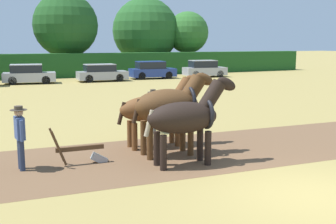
{
  "coord_description": "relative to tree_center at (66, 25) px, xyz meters",
  "views": [
    {
      "loc": [
        -6.5,
        -6.58,
        3.28
      ],
      "look_at": [
        -0.94,
        5.32,
        1.1
      ],
      "focal_mm": 45.0,
      "sensor_mm": 36.0,
      "label": 1
    }
  ],
  "objects": [
    {
      "name": "ground_plane",
      "position": [
        -2.33,
        -36.45,
        -4.97
      ],
      "size": [
        240.0,
        240.0,
        0.0
      ],
      "primitive_type": "plane",
      "color": "#998447"
    },
    {
      "name": "plowed_furrow_strip",
      "position": [
        -7.42,
        -31.93,
        -4.97
      ],
      "size": [
        24.6,
        5.78,
        0.01
      ],
      "primitive_type": "cube",
      "rotation": [
        0.0,
        0.0,
        -0.05
      ],
      "color": "brown",
      "rests_on": "ground"
    },
    {
      "name": "hedgerow",
      "position": [
        -2.33,
        -2.81,
        -3.85
      ],
      "size": [
        57.74,
        1.59,
        2.25
      ],
      "primitive_type": "cube",
      "color": "#1E511E",
      "rests_on": "ground"
    },
    {
      "name": "tree_center",
      "position": [
        0.0,
        0.0,
        0.0
      ],
      "size": [
        6.41,
        6.41,
        8.19
      ],
      "color": "#423323",
      "rests_on": "ground"
    },
    {
      "name": "tree_center_right",
      "position": [
        9.32,
        1.8,
        -0.42
      ],
      "size": [
        7.42,
        7.42,
        8.27
      ],
      "color": "#423323",
      "rests_on": "ground"
    },
    {
      "name": "tree_right",
      "position": [
        13.81,
        0.13,
        -0.6
      ],
      "size": [
        4.72,
        4.72,
        6.75
      ],
      "color": "#423323",
      "rests_on": "ground"
    },
    {
      "name": "draft_horse_lead_left",
      "position": [
        -3.7,
        -33.24,
        -3.65
      ],
      "size": [
        2.74,
        0.99,
        2.43
      ],
      "rotation": [
        0.0,
        0.0,
        -0.05
      ],
      "color": "black",
      "rests_on": "ground"
    },
    {
      "name": "draft_horse_lead_right",
      "position": [
        -3.66,
        -32.13,
        -3.51
      ],
      "size": [
        2.61,
        1.13,
        2.48
      ],
      "rotation": [
        0.0,
        0.0,
        -0.05
      ],
      "color": "#513319",
      "rests_on": "ground"
    },
    {
      "name": "draft_horse_trail_left",
      "position": [
        -3.58,
        -31.02,
        -3.74
      ],
      "size": [
        2.93,
        1.0,
        2.32
      ],
      "rotation": [
        0.0,
        0.0,
        -0.05
      ],
      "color": "brown",
      "rests_on": "ground"
    },
    {
      "name": "plow",
      "position": [
        -6.18,
        -32.0,
        -4.66
      ],
      "size": [
        1.56,
        0.48,
        1.13
      ],
      "rotation": [
        0.0,
        0.0,
        -0.05
      ],
      "color": "#4C331E",
      "rests_on": "ground"
    },
    {
      "name": "farmer_at_plow",
      "position": [
        -7.81,
        -31.84,
        -3.99
      ],
      "size": [
        0.42,
        0.66,
        1.68
      ],
      "rotation": [
        0.0,
        0.0,
        0.07
      ],
      "color": "#28334C",
      "rests_on": "ground"
    },
    {
      "name": "farmer_beside_team",
      "position": [
        -2.92,
        -29.1,
        -4.05
      ],
      "size": [
        0.4,
        0.63,
        1.6
      ],
      "rotation": [
        0.0,
        0.0,
        -0.06
      ],
      "color": "#4C4C4C",
      "rests_on": "ground"
    },
    {
      "name": "parked_car_left",
      "position": [
        -4.69,
        -7.75,
        -4.23
      ],
      "size": [
        4.26,
        2.38,
        1.56
      ],
      "rotation": [
        0.0,
        0.0,
        -0.15
      ],
      "color": "#A8A8B2",
      "rests_on": "ground"
    },
    {
      "name": "parked_car_center_left",
      "position": [
        1.19,
        -8.23,
        -4.26
      ],
      "size": [
        4.26,
        2.04,
        1.47
      ],
      "rotation": [
        0.0,
        0.0,
        -0.05
      ],
      "color": "#9E9EA8",
      "rests_on": "ground"
    },
    {
      "name": "parked_car_center",
      "position": [
        6.13,
        -7.55,
        -4.21
      ],
      "size": [
        4.24,
        2.08,
        1.59
      ],
      "rotation": [
        0.0,
        0.0,
        -0.08
      ],
      "color": "navy",
      "rests_on": "ground"
    },
    {
      "name": "parked_car_center_right",
      "position": [
        11.37,
        -7.96,
        -4.21
      ],
      "size": [
        4.19,
        2.24,
        1.6
      ],
      "rotation": [
        0.0,
        0.0,
        -0.12
      ],
      "color": "#A8A8B2",
      "rests_on": "ground"
    }
  ]
}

